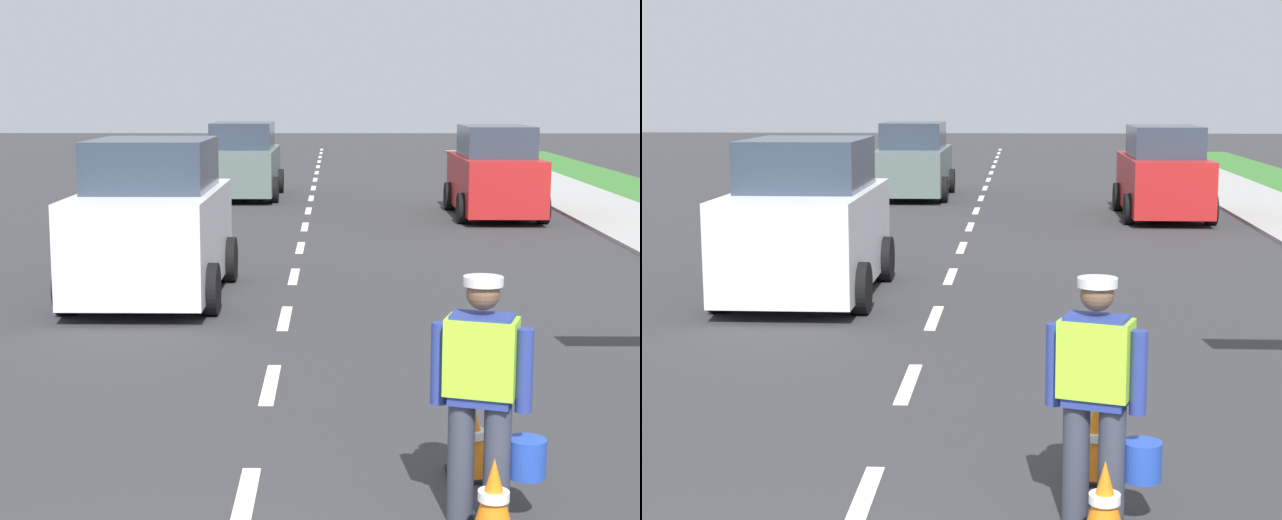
# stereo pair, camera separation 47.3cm
# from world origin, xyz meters

# --- Properties ---
(ground_plane) EXTENTS (96.00, 96.00, 0.00)m
(ground_plane) POSITION_xyz_m (0.00, 21.00, 0.00)
(ground_plane) COLOR #333335
(lane_center_line) EXTENTS (0.14, 46.40, 0.01)m
(lane_center_line) POSITION_xyz_m (0.00, 25.20, 0.00)
(lane_center_line) COLOR silver
(lane_center_line) RESTS_ON ground
(road_worker) EXTENTS (0.77, 0.41, 1.67)m
(road_worker) POSITION_xyz_m (1.61, 2.45, 0.93)
(road_worker) COLOR #383D4C
(road_worker) RESTS_ON ground
(traffic_cone_near) EXTENTS (0.36, 0.36, 0.58)m
(traffic_cone_near) POSITION_xyz_m (1.63, 2.09, 0.29)
(traffic_cone_near) COLOR black
(traffic_cone_near) RESTS_ON ground
(traffic_cone_far) EXTENTS (0.36, 0.36, 0.58)m
(traffic_cone_far) POSITION_xyz_m (1.65, 3.28, 0.29)
(traffic_cone_far) COLOR black
(traffic_cone_far) RESTS_ON ground
(car_oncoming_second) EXTENTS (2.08, 4.38, 2.04)m
(car_oncoming_second) POSITION_xyz_m (-1.87, 23.99, 0.95)
(car_oncoming_second) COLOR slate
(car_oncoming_second) RESTS_ON ground
(car_parked_far) EXTENTS (1.98, 4.27, 2.10)m
(car_parked_far) POSITION_xyz_m (4.31, 19.63, 0.97)
(car_parked_far) COLOR red
(car_parked_far) RESTS_ON ground
(car_oncoming_lead) EXTENTS (2.08, 3.85, 2.20)m
(car_oncoming_lead) POSITION_xyz_m (-1.90, 10.11, 1.02)
(car_oncoming_lead) COLOR silver
(car_oncoming_lead) RESTS_ON ground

